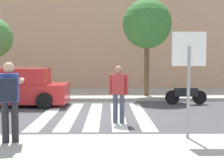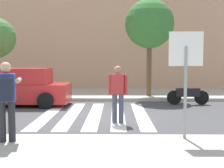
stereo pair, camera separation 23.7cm
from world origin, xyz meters
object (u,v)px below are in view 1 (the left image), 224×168
(photographer_with_backpack, at_px, (9,95))
(parked_car_red, at_px, (18,88))
(motorcycle, at_px, (186,95))
(pedestrian_crossing, at_px, (119,91))
(street_tree_center, at_px, (147,24))
(stop_sign, at_px, (189,61))

(photographer_with_backpack, bearing_deg, parked_car_red, 104.34)
(motorcycle, bearing_deg, parked_car_red, -177.54)
(pedestrian_crossing, distance_m, parked_car_red, 5.34)
(pedestrian_crossing, height_order, street_tree_center, street_tree_center)
(parked_car_red, height_order, motorcycle, parked_car_red)
(pedestrian_crossing, xyz_separation_m, motorcycle, (2.99, 3.82, -0.56))
(stop_sign, bearing_deg, photographer_with_backpack, -174.58)
(photographer_with_backpack, distance_m, street_tree_center, 9.74)
(motorcycle, bearing_deg, stop_sign, -103.72)
(stop_sign, bearing_deg, pedestrian_crossing, 122.87)
(motorcycle, xyz_separation_m, street_tree_center, (-1.42, 2.05, 3.17))
(parked_car_red, xyz_separation_m, street_tree_center, (5.57, 2.35, 2.86))
(photographer_with_backpack, xyz_separation_m, pedestrian_crossing, (2.41, 2.68, -0.19))
(motorcycle, relative_size, street_tree_center, 0.38)
(stop_sign, height_order, photographer_with_backpack, stop_sign)
(photographer_with_backpack, bearing_deg, pedestrian_crossing, 47.96)
(pedestrian_crossing, distance_m, motorcycle, 4.88)
(pedestrian_crossing, relative_size, motorcycle, 0.98)
(parked_car_red, bearing_deg, stop_sign, -46.71)
(street_tree_center, bearing_deg, pedestrian_crossing, -104.94)
(parked_car_red, bearing_deg, pedestrian_crossing, -41.36)
(stop_sign, height_order, pedestrian_crossing, stop_sign)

